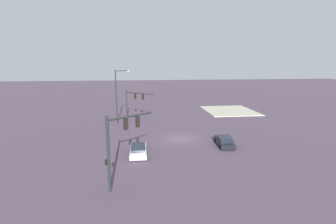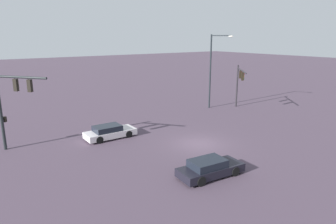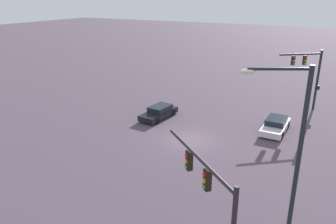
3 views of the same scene
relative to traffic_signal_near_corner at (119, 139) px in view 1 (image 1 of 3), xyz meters
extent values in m
plane|color=#4E3E4D|center=(13.16, -7.57, -4.28)|extent=(236.82, 236.82, 0.00)
cube|color=#B6B09C|center=(32.11, -21.62, -4.21)|extent=(11.85, 10.44, 0.15)
cylinder|color=black|center=(-0.65, 0.80, -1.07)|extent=(0.25, 0.25, 6.43)
cylinder|color=black|center=(0.78, -1.01, 1.77)|extent=(3.02, 3.74, 0.19)
cube|color=black|center=(0.47, -0.61, 1.15)|extent=(0.40, 0.41, 0.95)
cylinder|color=red|center=(0.59, -0.52, 1.45)|extent=(0.17, 0.19, 0.20)
cylinder|color=orange|center=(0.59, -0.52, 1.15)|extent=(0.17, 0.19, 0.20)
cylinder|color=green|center=(0.59, -0.52, 0.85)|extent=(0.17, 0.19, 0.20)
cube|color=black|center=(1.26, -1.61, 1.15)|extent=(0.40, 0.41, 0.95)
cylinder|color=red|center=(1.39, -1.51, 1.45)|extent=(0.17, 0.19, 0.20)
cylinder|color=orange|center=(1.39, -1.51, 1.15)|extent=(0.17, 0.19, 0.20)
cylinder|color=green|center=(1.39, -1.51, 0.85)|extent=(0.17, 0.19, 0.20)
cube|color=black|center=(-0.45, 0.97, -1.78)|extent=(0.37, 0.38, 0.44)
cylinder|color=#252227|center=(26.75, 0.43, -1.55)|extent=(0.20, 0.20, 5.46)
cylinder|color=#252227|center=(24.74, -1.93, 0.82)|extent=(4.14, 4.82, 0.15)
cube|color=black|center=(25.37, -1.19, 0.22)|extent=(0.41, 0.41, 0.95)
cylinder|color=red|center=(25.49, -1.30, 0.52)|extent=(0.18, 0.19, 0.20)
cylinder|color=orange|center=(25.49, -1.30, 0.22)|extent=(0.18, 0.19, 0.20)
cylinder|color=green|center=(25.49, -1.30, -0.08)|extent=(0.18, 0.19, 0.20)
cube|color=black|center=(24.19, -2.57, 0.22)|extent=(0.41, 0.41, 0.95)
cylinder|color=red|center=(24.32, -2.68, 0.52)|extent=(0.18, 0.19, 0.20)
cylinder|color=orange|center=(24.32, -2.68, 0.22)|extent=(0.18, 0.19, 0.20)
cylinder|color=green|center=(24.32, -2.68, -0.08)|extent=(0.18, 0.19, 0.20)
cylinder|color=black|center=(23.38, 2.01, 0.36)|extent=(0.20, 0.20, 9.29)
cylinder|color=black|center=(23.95, 0.94, 4.85)|extent=(1.24, 2.19, 0.12)
ellipsoid|color=silver|center=(24.52, -0.12, 4.75)|extent=(0.55, 0.67, 0.20)
cube|color=black|center=(9.67, -12.65, -3.85)|extent=(4.68, 2.21, 0.55)
cube|color=black|center=(9.39, -12.63, -3.32)|extent=(2.49, 1.80, 0.50)
cylinder|color=black|center=(11.14, -11.95, -3.96)|extent=(0.66, 0.28, 0.64)
cylinder|color=black|center=(10.98, -13.62, -3.96)|extent=(0.66, 0.28, 0.64)
cylinder|color=black|center=(8.35, -11.68, -3.96)|extent=(0.66, 0.28, 0.64)
cylinder|color=black|center=(8.19, -13.35, -3.96)|extent=(0.66, 0.28, 0.64)
cube|color=silver|center=(7.65, -1.58, -3.85)|extent=(4.62, 1.92, 0.55)
cube|color=black|center=(7.37, -1.57, -3.32)|extent=(2.41, 1.67, 0.50)
cylinder|color=black|center=(9.08, -0.73, -3.96)|extent=(0.64, 0.23, 0.64)
cylinder|color=black|center=(9.06, -2.47, -3.96)|extent=(0.64, 0.23, 0.64)
cylinder|color=black|center=(6.24, -0.69, -3.96)|extent=(0.64, 0.23, 0.64)
cylinder|color=black|center=(6.21, -2.43, -3.96)|extent=(0.64, 0.23, 0.64)
camera|label=1|loc=(-20.49, -1.68, 6.30)|focal=26.98mm
camera|label=2|loc=(-3.53, -26.08, 4.80)|focal=32.40mm
camera|label=3|loc=(36.63, 3.05, 7.48)|focal=35.20mm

